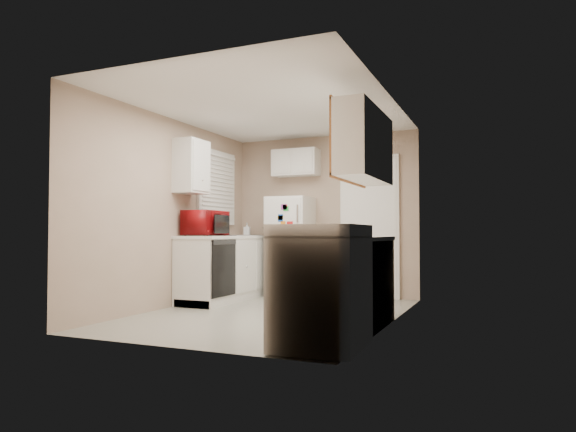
% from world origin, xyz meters
% --- Properties ---
extents(floor, '(3.80, 3.80, 0.00)m').
position_xyz_m(floor, '(0.00, 0.00, 0.00)').
color(floor, '#A8A696').
rests_on(floor, ground).
extents(ceiling, '(3.80, 3.80, 0.00)m').
position_xyz_m(ceiling, '(0.00, 0.00, 2.40)').
color(ceiling, white).
rests_on(ceiling, floor).
extents(wall_left, '(3.80, 3.80, 0.00)m').
position_xyz_m(wall_left, '(-1.40, 0.00, 1.20)').
color(wall_left, tan).
rests_on(wall_left, floor).
extents(wall_right, '(3.80, 3.80, 0.00)m').
position_xyz_m(wall_right, '(1.40, 0.00, 1.20)').
color(wall_right, tan).
rests_on(wall_right, floor).
extents(wall_back, '(2.80, 2.80, 0.00)m').
position_xyz_m(wall_back, '(0.00, 1.90, 1.20)').
color(wall_back, tan).
rests_on(wall_back, floor).
extents(wall_front, '(2.80, 2.80, 0.00)m').
position_xyz_m(wall_front, '(0.00, -1.90, 1.20)').
color(wall_front, tan).
rests_on(wall_front, floor).
extents(left_counter, '(0.60, 1.80, 0.90)m').
position_xyz_m(left_counter, '(-1.10, 0.90, 0.45)').
color(left_counter, silver).
rests_on(left_counter, floor).
extents(dishwasher, '(0.03, 0.58, 0.72)m').
position_xyz_m(dishwasher, '(-0.81, 0.30, 0.49)').
color(dishwasher, black).
rests_on(dishwasher, floor).
extents(sink, '(0.54, 0.74, 0.16)m').
position_xyz_m(sink, '(-1.10, 1.05, 0.86)').
color(sink, gray).
rests_on(sink, left_counter).
extents(microwave, '(0.61, 0.35, 0.40)m').
position_xyz_m(microwave, '(-1.15, 0.41, 1.05)').
color(microwave, '#9C0C0F').
rests_on(microwave, left_counter).
extents(soap_bottle, '(0.11, 0.11, 0.20)m').
position_xyz_m(soap_bottle, '(-1.15, 1.59, 1.00)').
color(soap_bottle, white).
rests_on(soap_bottle, left_counter).
extents(window_blinds, '(0.10, 0.98, 1.08)m').
position_xyz_m(window_blinds, '(-1.36, 1.05, 1.60)').
color(window_blinds, silver).
rests_on(window_blinds, wall_left).
extents(upper_cabinet_left, '(0.30, 0.45, 0.70)m').
position_xyz_m(upper_cabinet_left, '(-1.25, 0.22, 1.80)').
color(upper_cabinet_left, silver).
rests_on(upper_cabinet_left, wall_left).
extents(refrigerator, '(0.62, 0.60, 1.47)m').
position_xyz_m(refrigerator, '(-0.43, 1.60, 0.73)').
color(refrigerator, white).
rests_on(refrigerator, floor).
extents(cabinet_over_fridge, '(0.70, 0.30, 0.40)m').
position_xyz_m(cabinet_over_fridge, '(-0.40, 1.75, 2.00)').
color(cabinet_over_fridge, silver).
rests_on(cabinet_over_fridge, wall_back).
extents(interior_door, '(0.86, 0.06, 2.08)m').
position_xyz_m(interior_door, '(0.70, 1.86, 1.02)').
color(interior_door, white).
rests_on(interior_door, floor).
extents(right_counter, '(0.60, 2.00, 0.90)m').
position_xyz_m(right_counter, '(1.10, -0.80, 0.45)').
color(right_counter, silver).
rests_on(right_counter, floor).
extents(stove, '(0.71, 0.86, 1.01)m').
position_xyz_m(stove, '(1.12, -1.43, 0.51)').
color(stove, white).
rests_on(stove, floor).
extents(upper_cabinet_right, '(0.30, 1.20, 0.70)m').
position_xyz_m(upper_cabinet_right, '(1.25, -0.50, 1.80)').
color(upper_cabinet_right, silver).
rests_on(upper_cabinet_right, wall_right).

